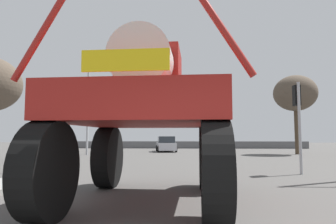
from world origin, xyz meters
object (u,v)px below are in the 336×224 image
at_px(oversize_sprayer, 147,115).
at_px(traffic_signal_near_left, 37,109).
at_px(bare_tree_right, 295,93).
at_px(streetlight_far_left, 89,105).
at_px(traffic_signal_near_right, 297,107).
at_px(sedan_ahead, 166,144).

xyz_separation_m(oversize_sprayer, traffic_signal_near_left, (-5.43, 5.42, 0.66)).
xyz_separation_m(traffic_signal_near_left, bare_tree_right, (15.73, 13.69, 2.56)).
bearing_deg(bare_tree_right, streetlight_far_left, -174.13).
distance_m(traffic_signal_near_left, traffic_signal_near_right, 10.84).
bearing_deg(streetlight_far_left, sedan_ahead, 42.88).
xyz_separation_m(traffic_signal_near_left, streetlight_far_left, (-1.67, 11.90, 1.44)).
bearing_deg(traffic_signal_near_left, sedan_ahead, 76.01).
bearing_deg(bare_tree_right, traffic_signal_near_left, -138.97).
xyz_separation_m(traffic_signal_near_right, bare_tree_right, (4.89, 13.69, 2.51)).
distance_m(traffic_signal_near_right, bare_tree_right, 14.76).
distance_m(traffic_signal_near_right, streetlight_far_left, 17.32).
xyz_separation_m(traffic_signal_near_left, traffic_signal_near_right, (10.84, -0.00, 0.04)).
relative_size(traffic_signal_near_left, traffic_signal_near_right, 0.98).
bearing_deg(traffic_signal_near_right, bare_tree_right, 70.34).
height_order(oversize_sprayer, sedan_ahead, oversize_sprayer).
height_order(oversize_sprayer, streetlight_far_left, streetlight_far_left).
bearing_deg(bare_tree_right, oversize_sprayer, -118.34).
distance_m(traffic_signal_near_left, streetlight_far_left, 12.11).
distance_m(sedan_ahead, traffic_signal_near_right, 18.77).
relative_size(sedan_ahead, streetlight_far_left, 0.59).
relative_size(traffic_signal_near_right, streetlight_far_left, 0.50).
bearing_deg(bare_tree_right, traffic_signal_near_right, -109.66).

